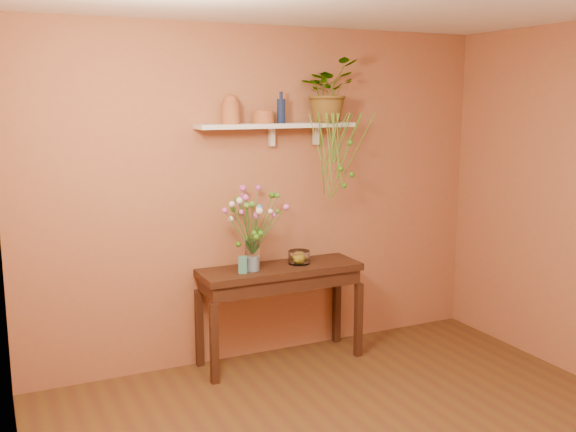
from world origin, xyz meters
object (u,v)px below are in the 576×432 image
object	(u,v)px
bouquet	(251,212)
glass_vase	(253,258)
spider_plant	(328,91)
terracotta_jug	(231,110)
sideboard	(280,280)
blue_bottle	(281,110)
glass_bowl	(299,258)

from	to	relation	value
bouquet	glass_vase	bearing A→B (deg)	-48.07
spider_plant	bouquet	world-z (taller)	spider_plant
terracotta_jug	spider_plant	distance (m)	0.84
sideboard	blue_bottle	xyz separation A→B (m)	(0.05, 0.08, 1.35)
terracotta_jug	glass_vase	bearing A→B (deg)	-43.42
terracotta_jug	glass_vase	world-z (taller)	terracotta_jug
glass_vase	glass_bowl	distance (m)	0.43
blue_bottle	glass_vase	distance (m)	1.18
glass_vase	bouquet	bearing A→B (deg)	131.93
blue_bottle	spider_plant	xyz separation A→B (m)	(0.41, -0.01, 0.15)
spider_plant	glass_vase	xyz separation A→B (m)	(-0.71, -0.10, -1.29)
blue_bottle	spider_plant	distance (m)	0.44
spider_plant	bouquet	xyz separation A→B (m)	(-0.71, -0.09, -0.93)
sideboard	glass_vase	bearing A→B (deg)	-174.24
blue_bottle	bouquet	world-z (taller)	blue_bottle
bouquet	glass_bowl	bearing A→B (deg)	5.12
terracotta_jug	blue_bottle	xyz separation A→B (m)	(0.42, -0.00, -0.01)
blue_bottle	glass_bowl	bearing A→B (deg)	-27.44
terracotta_jug	spider_plant	world-z (taller)	spider_plant
spider_plant	bouquet	distance (m)	1.17
bouquet	sideboard	bearing A→B (deg)	4.59
glass_vase	bouquet	world-z (taller)	bouquet
sideboard	spider_plant	distance (m)	1.58
sideboard	spider_plant	world-z (taller)	spider_plant
blue_bottle	glass_vase	world-z (taller)	blue_bottle
spider_plant	glass_vase	distance (m)	1.47
glass_bowl	spider_plant	bearing A→B (deg)	11.20
sideboard	bouquet	xyz separation A→B (m)	(-0.25, -0.02, 0.58)
glass_vase	spider_plant	bearing A→B (deg)	7.97
sideboard	bouquet	distance (m)	0.63
glass_vase	blue_bottle	bearing A→B (deg)	20.23
bouquet	terracotta_jug	bearing A→B (deg)	136.77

